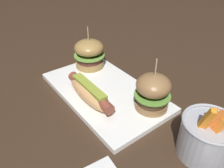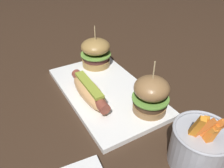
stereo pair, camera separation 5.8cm
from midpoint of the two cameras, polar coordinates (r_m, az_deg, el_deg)
name	(u,v)px [view 2 (the right image)]	position (r m, az deg, el deg)	size (l,w,h in m)	color
ground_plane	(106,93)	(0.64, 0.89, -2.42)	(3.00, 3.00, 0.00)	#382619
platter_main	(105,91)	(0.64, 0.90, -1.92)	(0.38, 0.22, 0.01)	white
hot_dog	(89,91)	(0.59, -3.19, -1.82)	(0.19, 0.06, 0.05)	tan
slider_left	(96,52)	(0.73, -1.98, 8.22)	(0.10, 0.10, 0.14)	#9E7940
slider_right	(151,95)	(0.55, 13.19, -2.82)	(0.09, 0.09, 0.14)	olive
fries_bucket	(199,146)	(0.48, 25.26, -14.56)	(0.11, 0.11, 0.13)	#A8AAB2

